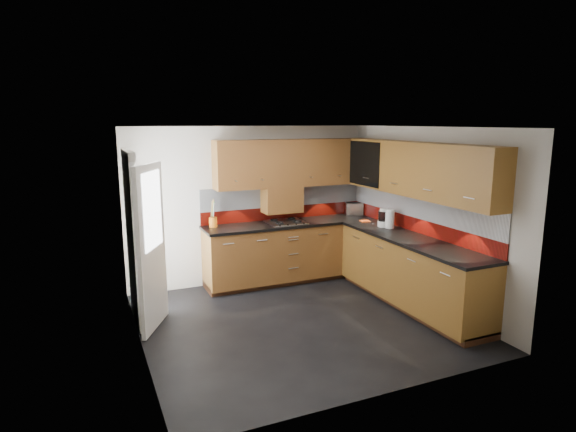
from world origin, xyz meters
name	(u,v)px	position (x,y,z in m)	size (l,w,h in m)	color
room	(300,204)	(0.00, 0.00, 1.50)	(4.00, 3.80, 2.64)	black
base_cabinets	(345,263)	(1.07, 0.72, 0.44)	(2.70, 3.20, 0.95)	#562913
countertop	(346,231)	(1.05, 0.70, 0.92)	(2.72, 3.22, 0.04)	black
backsplash	(352,208)	(1.28, 0.93, 1.21)	(2.70, 3.20, 0.54)	maroon
upper_cabinets	(355,166)	(1.23, 0.78, 1.84)	(2.50, 3.20, 0.72)	#562913
extractor_hood	(282,199)	(0.45, 1.64, 1.28)	(0.60, 0.33, 0.40)	#562913
glass_cabinet	(372,162)	(1.71, 1.07, 1.87)	(0.32, 0.80, 0.66)	black
back_door	(141,242)	(-1.78, 0.75, 1.03)	(0.42, 1.19, 2.04)	white
gas_hob	(286,222)	(0.45, 1.47, 0.95)	(0.56, 0.50, 0.04)	silver
utensil_pot	(213,221)	(-0.65, 1.63, 1.03)	(0.12, 0.12, 0.42)	#CB6513
toaster	(354,209)	(1.75, 1.63, 1.04)	(0.33, 0.26, 0.21)	silver
food_processor	(383,219)	(1.66, 0.65, 1.06)	(0.16, 0.16, 0.27)	white
paper_towel	(390,219)	(1.69, 0.54, 1.08)	(0.13, 0.13, 0.27)	white
orange_cloth	(365,221)	(1.61, 1.08, 0.95)	(0.14, 0.12, 0.01)	#E95119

